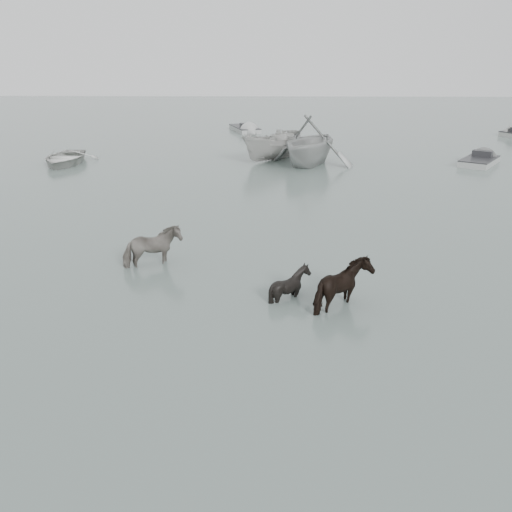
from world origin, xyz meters
name	(u,v)px	position (x,y,z in m)	size (l,w,h in m)	color
ground	(271,306)	(0.00, 0.00, 0.00)	(140.00, 140.00, 0.00)	slate
pony_pinto	(152,243)	(-3.73, 2.92, 0.77)	(0.83, 1.81, 1.53)	black
pony_dark	(345,280)	(1.94, -0.04, 0.79)	(1.57, 1.34, 1.58)	black
pony_black	(290,276)	(0.52, 0.60, 0.64)	(1.03, 1.16, 1.28)	black
rowboat_lead	(64,156)	(-12.23, 19.57, 0.47)	(3.25, 4.55, 0.94)	beige
rowboat_trail	(310,139)	(2.30, 19.63, 1.52)	(4.99, 5.78, 3.05)	#A3A5A3
boat_small	(272,145)	(0.09, 21.10, 0.95)	(1.85, 4.91, 1.90)	#A4A4A0
skiff_port	(480,158)	(12.34, 19.96, 0.38)	(4.53, 1.60, 0.75)	#979997
skiff_mid	(245,127)	(-2.13, 33.97, 0.38)	(5.46, 1.60, 0.75)	#999C99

